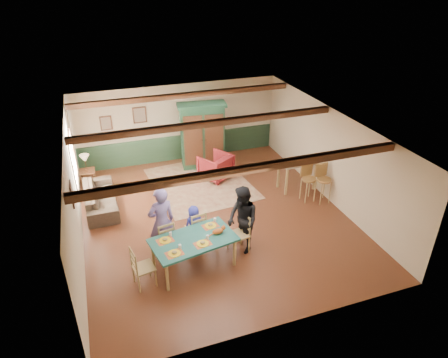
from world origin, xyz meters
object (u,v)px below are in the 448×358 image
object	(u,v)px
dining_chair_far_left	(164,237)
end_table	(88,179)
person_man	(162,222)
dining_table	(194,253)
person_child	(194,225)
bar_stool_right	(323,184)
sofa	(100,198)
dining_chair_end_right	(239,234)
table_lamp	(85,163)
dining_chair_end_left	(144,267)
counter_table	(297,175)
armchair	(216,166)
bar_stool_left	(308,183)
armoire	(202,136)
person_woman	(243,220)
dining_chair_far_right	(196,227)
cat	(218,231)

from	to	relation	value
dining_chair_far_left	end_table	size ratio (longest dim) A/B	1.71
person_man	dining_table	bearing A→B (deg)	116.57
person_child	bar_stool_right	distance (m)	4.11
dining_table	person_man	size ratio (longest dim) A/B	1.04
sofa	dining_chair_end_right	bearing A→B (deg)	-136.74
dining_chair_far_left	table_lamp	world-z (taller)	table_lamp
end_table	table_lamp	world-z (taller)	table_lamp
dining_chair_far_left	bar_stool_right	distance (m)	4.94
dining_chair_end_left	counter_table	bearing A→B (deg)	-72.63
dining_table	dining_chair_end_right	distance (m)	1.20
dining_chair_end_left	end_table	xyz separation A→B (m)	(-0.96, 4.91, -0.20)
sofa	table_lamp	xyz separation A→B (m)	(-0.28, 1.34, 0.53)
armchair	bar_stool_left	bearing A→B (deg)	103.04
dining_chair_far_left	table_lamp	distance (m)	4.35
bar_stool_right	counter_table	bearing A→B (deg)	107.54
dining_chair_end_right	armoire	xyz separation A→B (m)	(0.51, 4.76, 0.62)
dining_chair_far_left	sofa	world-z (taller)	dining_chair_far_left
dining_chair_end_right	person_man	size ratio (longest dim) A/B	0.55
person_man	end_table	distance (m)	4.30
person_child	table_lamp	world-z (taller)	table_lamp
person_child	dining_chair_end_right	bearing A→B (deg)	133.15
person_woman	person_child	size ratio (longest dim) A/B	1.64
dining_chair_end_right	dining_table	bearing A→B (deg)	-90.00
person_man	sofa	xyz separation A→B (m)	(-1.30, 2.62, -0.58)
dining_table	dining_chair_end_right	xyz separation A→B (m)	(1.17, 0.22, 0.10)
armchair	bar_stool_right	distance (m)	3.49
sofa	bar_stool_left	xyz separation A→B (m)	(5.80, -1.60, 0.25)
dining_chair_end_right	end_table	bearing A→B (deg)	-154.11
dining_chair_end_left	dining_table	bearing A→B (deg)	-90.00
dining_chair_far_left	bar_stool_right	world-z (taller)	bar_stool_right
armoire	dining_chair_far_left	bearing A→B (deg)	-109.77
dining_chair_far_right	counter_table	size ratio (longest dim) A/B	0.87
dining_chair_end_left	bar_stool_left	distance (m)	5.49
counter_table	dining_chair_far_left	bearing A→B (deg)	-157.76
dining_chair_end_left	dining_chair_end_right	xyz separation A→B (m)	(2.35, 0.44, 0.00)
person_child	counter_table	world-z (taller)	person_child
person_child	dining_chair_far_right	bearing A→B (deg)	90.00
bar_stool_right	person_child	bearing A→B (deg)	-173.60
person_child	bar_stool_left	size ratio (longest dim) A/B	0.92
dining_table	dining_chair_end_right	bearing A→B (deg)	10.53
counter_table	table_lamp	bearing A→B (deg)	160.21
dining_chair_end_left	sofa	bearing A→B (deg)	0.25
dining_chair_far_left	dining_chair_end_left	world-z (taller)	same
cat	armchair	bearing A→B (deg)	62.21
dining_chair_end_right	armoire	bearing A→B (deg)	163.33
counter_table	bar_stool_right	distance (m)	1.02
counter_table	bar_stool_right	xyz separation A→B (m)	(0.35, -0.95, 0.11)
person_child	end_table	world-z (taller)	person_child
dining_chair_far_left	cat	distance (m)	1.36
cat	armoire	bearing A→B (deg)	66.95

